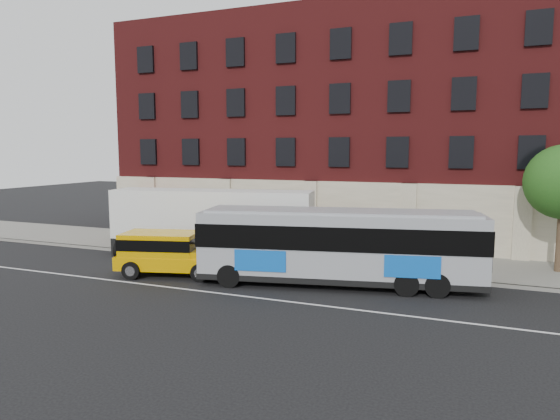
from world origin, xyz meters
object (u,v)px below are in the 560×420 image
at_px(sign_pole, 144,229).
at_px(city_bus, 339,244).
at_px(yellow_suv, 167,251).
at_px(shipping_container, 212,224).

height_order(sign_pole, city_bus, city_bus).
bearing_deg(city_bus, yellow_suv, -171.44).
bearing_deg(city_bus, shipping_container, 158.56).
bearing_deg(city_bus, sign_pole, 168.44).
relative_size(sign_pole, city_bus, 0.20).
relative_size(yellow_suv, shipping_container, 0.48).
bearing_deg(shipping_container, city_bus, -21.44).
height_order(sign_pole, shipping_container, shipping_container).
xyz_separation_m(city_bus, shipping_container, (-8.29, 3.26, -0.00)).
bearing_deg(yellow_suv, sign_pole, 138.26).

